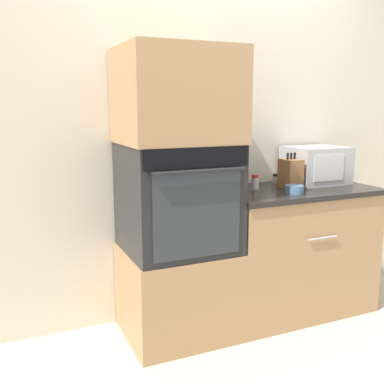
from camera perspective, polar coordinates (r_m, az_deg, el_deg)
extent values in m
plane|color=beige|center=(2.97, 6.94, -18.48)|extent=(12.00, 12.00, 0.00)
cube|color=beige|center=(3.15, 1.53, 7.21)|extent=(8.00, 0.05, 2.50)
cube|color=#A87F56|center=(2.95, -1.79, -12.48)|extent=(0.67, 0.60, 0.57)
cube|color=black|center=(2.76, -1.87, -0.67)|extent=(0.65, 0.59, 0.66)
cube|color=black|center=(2.45, 0.75, 4.39)|extent=(0.62, 0.01, 0.11)
cube|color=#33E54C|center=(2.44, 0.78, 4.38)|extent=(0.09, 0.00, 0.03)
cube|color=#282D33|center=(2.50, 0.73, -2.96)|extent=(0.53, 0.01, 0.49)
cylinder|color=black|center=(2.43, 1.05, 2.63)|extent=(0.55, 0.02, 0.02)
cube|color=#A87F56|center=(2.71, -1.95, 12.09)|extent=(0.67, 0.60, 0.56)
cube|color=#A87F56|center=(3.31, 12.61, -7.42)|extent=(1.09, 0.60, 0.86)
cube|color=black|center=(3.20, 12.94, 0.20)|extent=(1.11, 0.63, 0.03)
cylinder|color=#B7B7BC|center=(3.02, 16.28, -5.61)|extent=(0.22, 0.01, 0.01)
cube|color=#B2B5BA|center=(3.42, 15.44, 3.33)|extent=(0.42, 0.34, 0.27)
cube|color=silver|center=(3.27, 17.01, 2.93)|extent=(0.26, 0.01, 0.18)
cube|color=olive|center=(3.17, 12.40, 2.29)|extent=(0.12, 0.15, 0.20)
cylinder|color=black|center=(3.14, 12.06, 4.47)|extent=(0.02, 0.02, 0.04)
cylinder|color=black|center=(3.16, 12.49, 4.49)|extent=(0.02, 0.02, 0.04)
cylinder|color=black|center=(3.18, 12.91, 4.50)|extent=(0.02, 0.02, 0.04)
cylinder|color=#517599|center=(2.97, 12.88, 0.32)|extent=(0.12, 0.12, 0.06)
cylinder|color=silver|center=(3.36, 10.62, 1.57)|extent=(0.05, 0.05, 0.05)
cylinder|color=black|center=(3.36, 10.64, 2.15)|extent=(0.05, 0.05, 0.02)
cylinder|color=silver|center=(3.09, 8.02, 1.06)|extent=(0.05, 0.05, 0.08)
cylinder|color=red|center=(3.08, 8.05, 1.98)|extent=(0.05, 0.05, 0.02)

